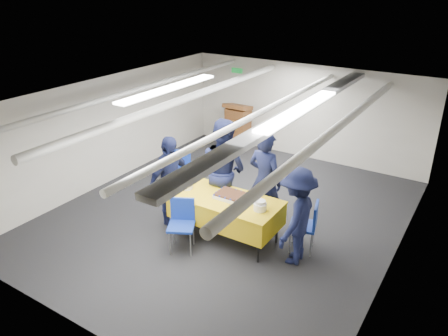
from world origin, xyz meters
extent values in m
plane|color=black|center=(0.00, 0.00, 0.00)|extent=(7.00, 7.00, 0.00)
cube|color=beige|center=(0.00, 3.49, 1.15)|extent=(6.00, 0.02, 2.30)
cube|color=beige|center=(-2.99, 0.00, 1.15)|extent=(0.02, 7.00, 2.30)
cube|color=beige|center=(2.99, 0.00, 1.15)|extent=(0.02, 7.00, 2.30)
cube|color=silver|center=(0.00, 0.00, 2.29)|extent=(6.00, 7.00, 0.02)
cylinder|color=silver|center=(-2.00, 0.00, 2.18)|extent=(0.10, 6.90, 0.10)
cylinder|color=silver|center=(-0.90, 0.00, 2.14)|extent=(0.14, 6.90, 0.14)
cylinder|color=silver|center=(0.60, 0.00, 2.10)|extent=(0.10, 6.90, 0.10)
cylinder|color=silver|center=(1.90, 0.00, 2.06)|extent=(0.14, 6.90, 0.14)
cube|color=gray|center=(1.20, 0.00, 2.20)|extent=(0.28, 6.90, 0.08)
cube|color=white|center=(-1.30, 0.00, 2.27)|extent=(0.25, 2.60, 0.04)
cube|color=white|center=(1.30, 0.00, 2.27)|extent=(0.25, 2.60, 0.04)
cube|color=#0C591E|center=(-1.90, 3.47, 1.95)|extent=(0.30, 0.04, 0.12)
cylinder|color=black|center=(-0.43, -1.04, 0.18)|extent=(0.04, 0.04, 0.36)
cylinder|color=black|center=(1.20, -1.04, 0.18)|extent=(0.04, 0.04, 0.36)
cylinder|color=black|center=(-0.43, -0.38, 0.18)|extent=(0.04, 0.04, 0.36)
cylinder|color=black|center=(1.20, -0.38, 0.18)|extent=(0.04, 0.04, 0.36)
cube|color=gold|center=(0.39, -0.71, 0.54)|extent=(1.85, 0.88, 0.39)
cube|color=gold|center=(0.39, -0.71, 0.76)|extent=(1.87, 0.90, 0.03)
cube|color=white|center=(0.45, -0.64, 0.80)|extent=(0.48, 0.39, 0.06)
cube|color=black|center=(0.45, -0.64, 0.84)|extent=(0.46, 0.37, 0.03)
sphere|color=#102293|center=(0.23, -0.82, 0.84)|extent=(0.04, 0.04, 0.04)
sphere|color=#102293|center=(0.23, -0.47, 0.84)|extent=(0.04, 0.04, 0.04)
sphere|color=#102293|center=(0.34, -0.82, 0.84)|extent=(0.04, 0.04, 0.04)
sphere|color=#102293|center=(0.34, -0.47, 0.84)|extent=(0.04, 0.04, 0.04)
sphere|color=#102293|center=(0.45, -0.82, 0.84)|extent=(0.04, 0.04, 0.04)
sphere|color=#102293|center=(0.45, -0.47, 0.84)|extent=(0.04, 0.04, 0.04)
sphere|color=#102293|center=(0.55, -0.82, 0.84)|extent=(0.04, 0.04, 0.04)
sphere|color=#102293|center=(0.55, -0.47, 0.84)|extent=(0.04, 0.04, 0.04)
sphere|color=#102293|center=(0.66, -0.82, 0.84)|extent=(0.04, 0.04, 0.04)
sphere|color=#102293|center=(0.66, -0.47, 0.84)|extent=(0.04, 0.04, 0.04)
sphere|color=#102293|center=(0.22, -0.73, 0.84)|extent=(0.04, 0.04, 0.04)
sphere|color=#102293|center=(0.68, -0.73, 0.84)|extent=(0.04, 0.04, 0.04)
sphere|color=#102293|center=(0.22, -0.64, 0.84)|extent=(0.04, 0.04, 0.04)
sphere|color=#102293|center=(0.68, -0.64, 0.84)|extent=(0.04, 0.04, 0.04)
sphere|color=#102293|center=(0.22, -0.56, 0.84)|extent=(0.04, 0.04, 0.04)
sphere|color=#102293|center=(0.68, -0.56, 0.84)|extent=(0.04, 0.04, 0.04)
cylinder|color=white|center=(-0.40, -0.76, 0.83)|extent=(0.24, 0.24, 0.11)
cylinder|color=white|center=(-0.40, -0.76, 0.91)|extent=(0.20, 0.20, 0.05)
cylinder|color=white|center=(1.06, -0.76, 0.83)|extent=(0.21, 0.21, 0.12)
cylinder|color=white|center=(1.06, -0.76, 0.92)|extent=(0.17, 0.17, 0.05)
cube|color=brown|center=(-1.60, 3.05, 0.55)|extent=(0.55, 0.45, 1.10)
cube|color=brown|center=(-1.60, 3.02, 1.15)|extent=(0.62, 0.53, 0.21)
cylinder|color=gold|center=(-1.60, 2.81, 0.70)|extent=(0.28, 0.02, 0.28)
cylinder|color=gray|center=(-0.10, -1.63, 0.21)|extent=(0.02, 0.02, 0.43)
cylinder|color=gray|center=(0.20, -1.47, 0.21)|extent=(0.02, 0.02, 0.43)
cylinder|color=gray|center=(-0.26, -1.33, 0.21)|extent=(0.02, 0.02, 0.43)
cylinder|color=gray|center=(0.04, -1.17, 0.21)|extent=(0.02, 0.02, 0.43)
cube|color=navy|center=(-0.03, -1.40, 0.45)|extent=(0.57, 0.57, 0.04)
cube|color=navy|center=(-0.11, -1.24, 0.67)|extent=(0.37, 0.22, 0.40)
cylinder|color=gray|center=(1.43, -0.21, 0.21)|extent=(0.02, 0.02, 0.43)
cylinder|color=gray|center=(1.52, -0.53, 0.21)|extent=(0.02, 0.02, 0.43)
cylinder|color=gray|center=(1.75, -0.12, 0.21)|extent=(0.02, 0.02, 0.43)
cylinder|color=gray|center=(1.84, -0.44, 0.21)|extent=(0.02, 0.02, 0.43)
cube|color=navy|center=(1.63, -0.32, 0.45)|extent=(0.52, 0.52, 0.04)
cube|color=navy|center=(1.82, -0.27, 0.67)|extent=(0.14, 0.40, 0.40)
cylinder|color=gray|center=(-1.34, 0.08, 0.21)|extent=(0.02, 0.02, 0.43)
cylinder|color=gray|center=(-1.09, 0.30, 0.21)|extent=(0.02, 0.02, 0.43)
cylinder|color=gray|center=(-1.57, 0.34, 0.21)|extent=(0.02, 0.02, 0.43)
cylinder|color=gray|center=(-1.31, 0.56, 0.21)|extent=(0.02, 0.02, 0.43)
cube|color=navy|center=(-1.33, 0.32, 0.45)|extent=(0.59, 0.59, 0.04)
cube|color=navy|center=(-1.45, 0.46, 0.67)|extent=(0.33, 0.29, 0.40)
imported|color=black|center=(0.75, 0.01, 0.90)|extent=(0.71, 0.51, 1.80)
imported|color=black|center=(-0.03, -0.12, 0.97)|extent=(1.02, 0.83, 1.93)
imported|color=black|center=(-0.72, -0.81, 0.84)|extent=(0.52, 1.02, 1.68)
imported|color=black|center=(1.65, -0.68, 0.80)|extent=(0.65, 1.06, 1.60)
camera|label=1|loc=(3.83, -6.18, 4.18)|focal=35.00mm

